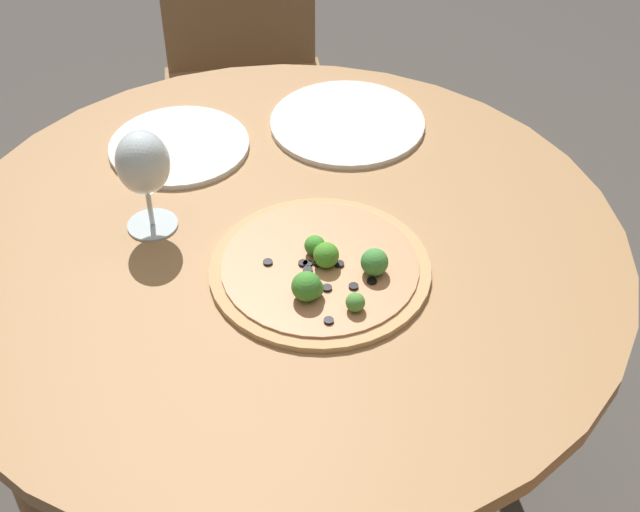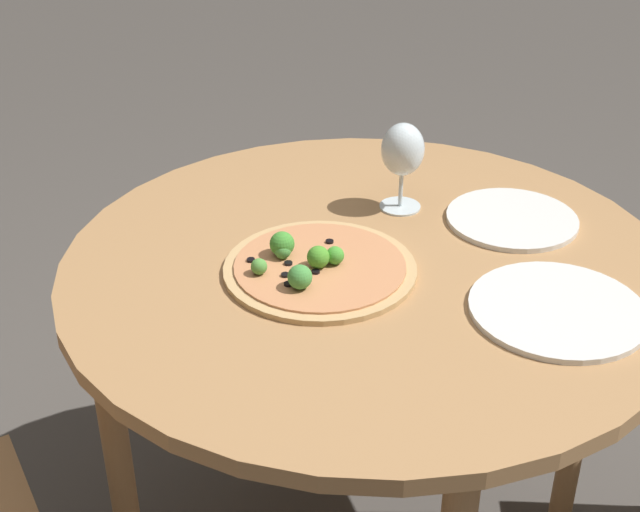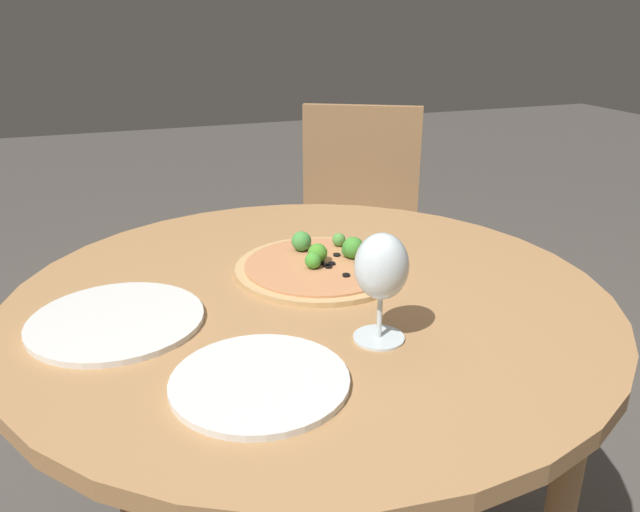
# 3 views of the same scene
# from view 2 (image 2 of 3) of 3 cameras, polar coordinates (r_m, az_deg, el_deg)

# --- Properties ---
(dining_table) EXTENTS (1.06, 1.06, 0.75)m
(dining_table) POSITION_cam_2_polar(r_m,az_deg,el_deg) (1.58, 3.05, -2.73)
(dining_table) COLOR #A87A4C
(dining_table) RESTS_ON ground_plane
(pizza) EXTENTS (0.33, 0.33, 0.06)m
(pizza) POSITION_cam_2_polar(r_m,az_deg,el_deg) (1.49, -0.23, -0.67)
(pizza) COLOR tan
(pizza) RESTS_ON dining_table
(wine_glass) EXTENTS (0.08, 0.08, 0.17)m
(wine_glass) POSITION_cam_2_polar(r_m,az_deg,el_deg) (1.66, 5.32, 6.66)
(wine_glass) COLOR silver
(wine_glass) RESTS_ON dining_table
(plate_near) EXTENTS (0.28, 0.28, 0.01)m
(plate_near) POSITION_cam_2_polar(r_m,az_deg,el_deg) (1.44, 14.95, -3.32)
(plate_near) COLOR silver
(plate_near) RESTS_ON dining_table
(plate_far) EXTENTS (0.24, 0.24, 0.01)m
(plate_far) POSITION_cam_2_polar(r_m,az_deg,el_deg) (1.68, 12.19, 2.34)
(plate_far) COLOR silver
(plate_far) RESTS_ON dining_table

